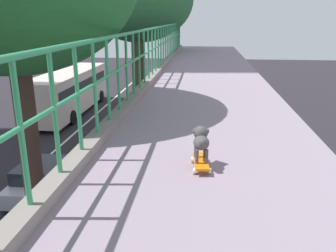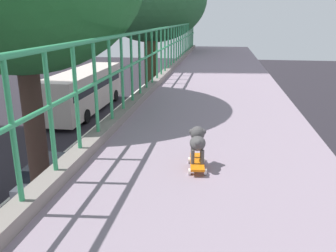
{
  "view_description": "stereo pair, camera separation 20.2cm",
  "coord_description": "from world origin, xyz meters",
  "px_view_note": "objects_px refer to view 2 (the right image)",
  "views": [
    {
      "loc": [
        1.07,
        -2.62,
        6.92
      ],
      "look_at": [
        0.63,
        1.62,
        5.6
      ],
      "focal_mm": 37.67,
      "sensor_mm": 36.0,
      "label": 1
    },
    {
      "loc": [
        1.27,
        -2.6,
        6.92
      ],
      "look_at": [
        0.63,
        1.62,
        5.6
      ],
      "focal_mm": 37.67,
      "sensor_mm": 36.0,
      "label": 2
    }
  ],
  "objects_px": {
    "city_bus": "(84,89)",
    "toy_skateboard": "(197,163)",
    "car_silver_fifth": "(55,175)",
    "small_dog": "(198,140)"
  },
  "relations": [
    {
      "from": "car_silver_fifth",
      "to": "city_bus",
      "type": "xyz_separation_m",
      "value": [
        -3.57,
        12.5,
        1.12
      ]
    },
    {
      "from": "city_bus",
      "to": "toy_skateboard",
      "type": "distance_m",
      "value": 24.05
    },
    {
      "from": "city_bus",
      "to": "toy_skateboard",
      "type": "height_order",
      "value": "toy_skateboard"
    },
    {
      "from": "car_silver_fifth",
      "to": "city_bus",
      "type": "distance_m",
      "value": 13.05
    },
    {
      "from": "car_silver_fifth",
      "to": "toy_skateboard",
      "type": "bearing_deg",
      "value": -54.73
    },
    {
      "from": "city_bus",
      "to": "toy_skateboard",
      "type": "relative_size",
      "value": 23.09
    },
    {
      "from": "city_bus",
      "to": "toy_skateboard",
      "type": "xyz_separation_m",
      "value": [
        9.99,
        -21.56,
        3.69
      ]
    },
    {
      "from": "car_silver_fifth",
      "to": "city_bus",
      "type": "bearing_deg",
      "value": 105.96
    },
    {
      "from": "toy_skateboard",
      "to": "car_silver_fifth",
      "type": "bearing_deg",
      "value": 125.27
    },
    {
      "from": "city_bus",
      "to": "small_dog",
      "type": "height_order",
      "value": "small_dog"
    }
  ]
}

